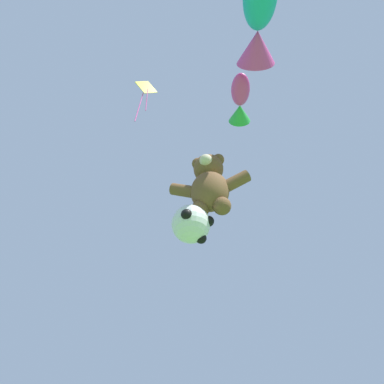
% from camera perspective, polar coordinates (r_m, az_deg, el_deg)
% --- Properties ---
extents(teddy_bear_kite, '(2.40, 1.06, 2.44)m').
position_cam_1_polar(teddy_bear_kite, '(8.74, 3.31, 1.58)').
color(teddy_bear_kite, brown).
extents(soccer_ball_kite, '(1.15, 1.14, 1.06)m').
position_cam_1_polar(soccer_ball_kite, '(7.99, -0.11, -6.12)').
color(soccer_ball_kite, white).
extents(fish_kite_magenta, '(0.86, 1.63, 0.69)m').
position_cam_1_polar(fish_kite_magenta, '(9.68, 9.14, 16.60)').
color(fish_kite_magenta, '#E53F9E').
extents(fish_kite_teal, '(1.31, 2.48, 1.04)m').
position_cam_1_polar(fish_kite_teal, '(8.89, 12.51, 28.91)').
color(fish_kite_teal, '#19ADB2').
extents(diamond_kite, '(0.71, 0.62, 2.89)m').
position_cam_1_polar(diamond_kite, '(11.97, -8.89, 18.43)').
color(diamond_kite, yellow).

